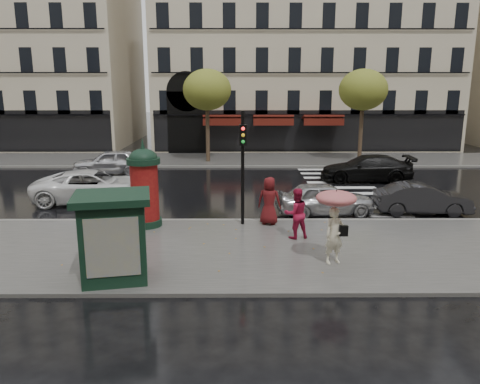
{
  "coord_description": "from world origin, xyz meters",
  "views": [
    {
      "loc": [
        0.14,
        -15.61,
        5.62
      ],
      "look_at": [
        0.23,
        1.5,
        1.65
      ],
      "focal_mm": 35.0,
      "sensor_mm": 36.0,
      "label": 1
    }
  ],
  "objects_px": {
    "traffic_light": "(243,157)",
    "car_darkgrey": "(422,199)",
    "woman_red": "(296,213)",
    "car_white": "(93,186)",
    "car_silver": "(325,198)",
    "car_far_silver": "(110,162)",
    "woman_umbrella": "(335,214)",
    "newsstand": "(114,236)",
    "car_black": "(366,168)",
    "man_burgundy": "(269,201)",
    "morris_column": "(144,185)"
  },
  "relations": [
    {
      "from": "woman_umbrella",
      "to": "car_darkgrey",
      "type": "relative_size",
      "value": 0.58
    },
    {
      "from": "car_silver",
      "to": "car_far_silver",
      "type": "distance_m",
      "value": 15.21
    },
    {
      "from": "car_silver",
      "to": "car_white",
      "type": "distance_m",
      "value": 11.08
    },
    {
      "from": "woman_umbrella",
      "to": "man_burgundy",
      "type": "distance_m",
      "value": 4.59
    },
    {
      "from": "car_black",
      "to": "woman_umbrella",
      "type": "bearing_deg",
      "value": -16.54
    },
    {
      "from": "woman_red",
      "to": "car_white",
      "type": "relative_size",
      "value": 0.33
    },
    {
      "from": "woman_umbrella",
      "to": "car_silver",
      "type": "relative_size",
      "value": 0.57
    },
    {
      "from": "morris_column",
      "to": "traffic_light",
      "type": "xyz_separation_m",
      "value": [
        3.84,
        0.11,
        1.07
      ]
    },
    {
      "from": "man_burgundy",
      "to": "morris_column",
      "type": "height_order",
      "value": "morris_column"
    },
    {
      "from": "car_silver",
      "to": "car_black",
      "type": "relative_size",
      "value": 0.8
    },
    {
      "from": "newsstand",
      "to": "morris_column",
      "type": "bearing_deg",
      "value": 91.43
    },
    {
      "from": "woman_umbrella",
      "to": "man_burgundy",
      "type": "relative_size",
      "value": 1.25
    },
    {
      "from": "car_silver",
      "to": "car_black",
      "type": "xyz_separation_m",
      "value": [
        3.74,
        7.19,
        0.05
      ]
    },
    {
      "from": "car_darkgrey",
      "to": "car_far_silver",
      "type": "distance_m",
      "value": 18.7
    },
    {
      "from": "morris_column",
      "to": "newsstand",
      "type": "xyz_separation_m",
      "value": [
        0.13,
        -5.21,
        -0.36
      ]
    },
    {
      "from": "car_darkgrey",
      "to": "woman_umbrella",
      "type": "bearing_deg",
      "value": 143.02
    },
    {
      "from": "woman_red",
      "to": "newsstand",
      "type": "xyz_separation_m",
      "value": [
        -5.62,
        -3.65,
        0.37
      ]
    },
    {
      "from": "man_burgundy",
      "to": "car_white",
      "type": "bearing_deg",
      "value": -11.74
    },
    {
      "from": "man_burgundy",
      "to": "car_silver",
      "type": "relative_size",
      "value": 0.45
    },
    {
      "from": "car_silver",
      "to": "car_darkgrey",
      "type": "relative_size",
      "value": 1.03
    },
    {
      "from": "traffic_light",
      "to": "car_far_silver",
      "type": "xyz_separation_m",
      "value": [
        -8.26,
        11.36,
        -2.06
      ]
    },
    {
      "from": "woman_red",
      "to": "car_white",
      "type": "bearing_deg",
      "value": -48.79
    },
    {
      "from": "car_white",
      "to": "car_far_silver",
      "type": "distance_m",
      "value": 7.26
    },
    {
      "from": "woman_red",
      "to": "car_black",
      "type": "bearing_deg",
      "value": -133.03
    },
    {
      "from": "car_far_silver",
      "to": "car_darkgrey",
      "type": "bearing_deg",
      "value": 53.48
    },
    {
      "from": "woman_red",
      "to": "car_far_silver",
      "type": "height_order",
      "value": "woman_red"
    },
    {
      "from": "woman_umbrella",
      "to": "car_far_silver",
      "type": "relative_size",
      "value": 0.52
    },
    {
      "from": "car_far_silver",
      "to": "car_silver",
      "type": "bearing_deg",
      "value": 44.98
    },
    {
      "from": "car_white",
      "to": "woman_red",
      "type": "bearing_deg",
      "value": -130.14
    },
    {
      "from": "woman_red",
      "to": "car_darkgrey",
      "type": "relative_size",
      "value": 0.45
    },
    {
      "from": "car_silver",
      "to": "car_darkgrey",
      "type": "xyz_separation_m",
      "value": [
        4.3,
        0.11,
        -0.04
      ]
    },
    {
      "from": "traffic_light",
      "to": "car_darkgrey",
      "type": "xyz_separation_m",
      "value": [
        7.92,
        1.98,
        -2.17
      ]
    },
    {
      "from": "car_black",
      "to": "car_far_silver",
      "type": "xyz_separation_m",
      "value": [
        -15.63,
        2.29,
        0.02
      ]
    },
    {
      "from": "traffic_light",
      "to": "car_white",
      "type": "relative_size",
      "value": 0.81
    },
    {
      "from": "woman_red",
      "to": "car_far_silver",
      "type": "distance_m",
      "value": 16.54
    },
    {
      "from": "woman_red",
      "to": "car_darkgrey",
      "type": "xyz_separation_m",
      "value": [
        6.01,
        3.66,
        -0.37
      ]
    },
    {
      "from": "man_burgundy",
      "to": "car_silver",
      "type": "xyz_separation_m",
      "value": [
        2.57,
        1.8,
        -0.36
      ]
    },
    {
      "from": "man_burgundy",
      "to": "car_black",
      "type": "relative_size",
      "value": 0.36
    },
    {
      "from": "man_burgundy",
      "to": "traffic_light",
      "type": "relative_size",
      "value": 0.43
    },
    {
      "from": "man_burgundy",
      "to": "car_far_silver",
      "type": "height_order",
      "value": "man_burgundy"
    },
    {
      "from": "woman_umbrella",
      "to": "car_white",
      "type": "bearing_deg",
      "value": 140.38
    },
    {
      "from": "car_white",
      "to": "car_far_silver",
      "type": "height_order",
      "value": "car_far_silver"
    },
    {
      "from": "man_burgundy",
      "to": "car_black",
      "type": "xyz_separation_m",
      "value": [
        6.31,
        8.99,
        -0.31
      ]
    },
    {
      "from": "car_darkgrey",
      "to": "woman_red",
      "type": "bearing_deg",
      "value": 124.31
    },
    {
      "from": "car_silver",
      "to": "woman_umbrella",
      "type": "bearing_deg",
      "value": 167.13
    },
    {
      "from": "traffic_light",
      "to": "morris_column",
      "type": "bearing_deg",
      "value": -178.33
    },
    {
      "from": "newsstand",
      "to": "car_darkgrey",
      "type": "distance_m",
      "value": 13.75
    },
    {
      "from": "traffic_light",
      "to": "car_black",
      "type": "distance_m",
      "value": 11.87
    },
    {
      "from": "car_white",
      "to": "newsstand",
      "type": "bearing_deg",
      "value": -167.18
    },
    {
      "from": "car_silver",
      "to": "car_far_silver",
      "type": "relative_size",
      "value": 0.92
    }
  ]
}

